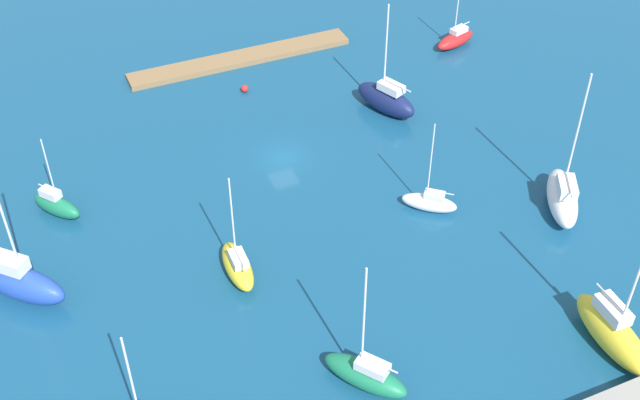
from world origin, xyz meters
The scene contains 12 objects.
water centered at (0.00, 0.00, 0.00)m, with size 160.00×160.00×0.00m, color navy.
pier_dock centered at (-2.23, -18.01, 0.30)m, with size 24.55×2.80×0.60m, color olive.
sailboat_yellow_lone_north centered at (-13.08, 29.93, 1.55)m, with size 2.52×7.80×14.01m.
sailboat_green_east_end centered at (4.28, 25.96, 1.05)m, with size 5.30×6.25×10.96m.
sailboat_white_center_basin centered at (-18.97, 16.22, 1.41)m, with size 5.65×7.63×13.17m.
sailboat_navy_far_north centered at (-12.16, -3.06, 1.44)m, with size 4.84×7.36×11.44m.
sailboat_blue_outer_mooring centered at (24.34, 8.27, 1.59)m, with size 6.96×7.00×13.95m.
sailboat_red_near_pier centered at (-25.12, -11.43, 0.90)m, with size 5.62×3.21×7.86m.
sailboat_yellow_lone_south centered at (8.76, 12.62, 1.03)m, with size 2.05×5.53×9.43m.
sailboat_green_mid_basin centered at (20.35, -0.43, 0.99)m, with size 4.20×4.85×7.86m.
sailboat_white_off_beacon centered at (-8.72, 11.73, 0.83)m, with size 4.61×4.25×8.80m.
mooring_buoy_red centered at (-0.56, -12.01, 0.39)m, with size 0.77×0.77×0.77m, color red.
Camera 1 is at (21.03, 56.47, 45.78)m, focal length 46.03 mm.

